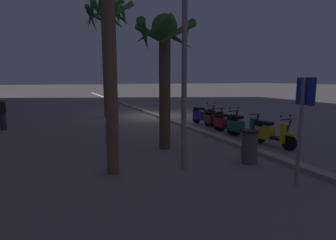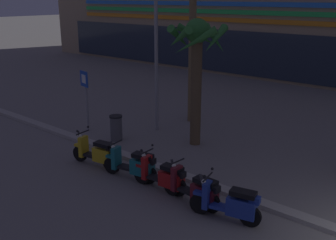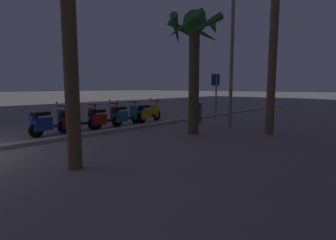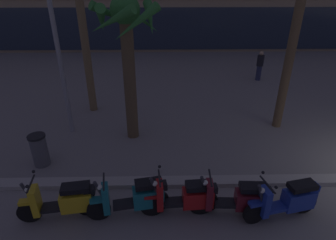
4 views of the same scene
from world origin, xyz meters
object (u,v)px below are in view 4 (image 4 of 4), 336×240
at_px(scooter_maroon_mid_rear, 238,199).
at_px(scooter_blue_mid_centre, 288,200).
at_px(scooter_teal_tail_end, 136,198).
at_px(scooter_red_last_in_row, 186,197).
at_px(pedestrian_window_shopping, 260,65).
at_px(litter_bin, 39,150).
at_px(scooter_yellow_second_in_line, 64,201).
at_px(palm_tree_by_mall_entrance, 127,36).

distance_m(scooter_maroon_mid_rear, scooter_blue_mid_centre, 1.09).
relative_size(scooter_teal_tail_end, scooter_red_last_in_row, 1.03).
bearing_deg(pedestrian_window_shopping, scooter_red_last_in_row, -116.06).
bearing_deg(scooter_teal_tail_end, scooter_red_last_in_row, 0.42).
bearing_deg(scooter_red_last_in_row, scooter_maroon_mid_rear, -3.77).
bearing_deg(scooter_maroon_mid_rear, scooter_blue_mid_centre, -4.22).
distance_m(scooter_red_last_in_row, litter_bin, 4.42).
bearing_deg(scooter_red_last_in_row, scooter_yellow_second_in_line, -178.30).
height_order(scooter_teal_tail_end, pedestrian_window_shopping, pedestrian_window_shopping).
xyz_separation_m(scooter_red_last_in_row, pedestrian_window_shopping, (4.49, 9.19, 0.34)).
height_order(scooter_yellow_second_in_line, scooter_red_last_in_row, same).
relative_size(scooter_blue_mid_centre, litter_bin, 1.85).
xyz_separation_m(scooter_red_last_in_row, scooter_blue_mid_centre, (2.22, -0.15, 0.02)).
height_order(scooter_teal_tail_end, scooter_maroon_mid_rear, same).
distance_m(scooter_teal_tail_end, scooter_blue_mid_centre, 3.34).
bearing_deg(scooter_red_last_in_row, scooter_blue_mid_centre, -3.99).
xyz_separation_m(scooter_teal_tail_end, pedestrian_window_shopping, (5.61, 9.19, 0.32)).
bearing_deg(scooter_yellow_second_in_line, scooter_maroon_mid_rear, 0.06).
xyz_separation_m(palm_tree_by_mall_entrance, litter_bin, (-2.46, -1.57, -2.82)).
distance_m(scooter_blue_mid_centre, pedestrian_window_shopping, 9.62).
height_order(scooter_red_last_in_row, palm_tree_by_mall_entrance, palm_tree_by_mall_entrance).
relative_size(palm_tree_by_mall_entrance, pedestrian_window_shopping, 2.95).
height_order(scooter_yellow_second_in_line, scooter_teal_tail_end, scooter_yellow_second_in_line).
bearing_deg(scooter_yellow_second_in_line, scooter_blue_mid_centre, -0.89).
height_order(scooter_blue_mid_centre, litter_bin, scooter_blue_mid_centre).
height_order(scooter_yellow_second_in_line, litter_bin, scooter_yellow_second_in_line).
bearing_deg(litter_bin, palm_tree_by_mall_entrance, 32.50).
distance_m(scooter_red_last_in_row, pedestrian_window_shopping, 10.23).
xyz_separation_m(palm_tree_by_mall_entrance, pedestrian_window_shopping, (6.00, 5.68, -2.52)).
distance_m(scooter_yellow_second_in_line, scooter_maroon_mid_rear, 3.80).
xyz_separation_m(scooter_yellow_second_in_line, pedestrian_window_shopping, (7.15, 9.26, 0.33)).
xyz_separation_m(scooter_teal_tail_end, scooter_maroon_mid_rear, (2.25, -0.07, -0.01)).
height_order(scooter_yellow_second_in_line, palm_tree_by_mall_entrance, palm_tree_by_mall_entrance).
relative_size(scooter_blue_mid_centre, palm_tree_by_mall_entrance, 0.40).
bearing_deg(pedestrian_window_shopping, scooter_blue_mid_centre, -103.66).
bearing_deg(palm_tree_by_mall_entrance, scooter_blue_mid_centre, -44.43).
bearing_deg(scooter_blue_mid_centre, scooter_teal_tail_end, 177.48).
distance_m(scooter_blue_mid_centre, palm_tree_by_mall_entrance, 5.95).
distance_m(scooter_teal_tail_end, palm_tree_by_mall_entrance, 4.53).
distance_m(scooter_yellow_second_in_line, scooter_teal_tail_end, 1.55).
bearing_deg(scooter_blue_mid_centre, scooter_maroon_mid_rear, 175.78).
relative_size(pedestrian_window_shopping, litter_bin, 1.58).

